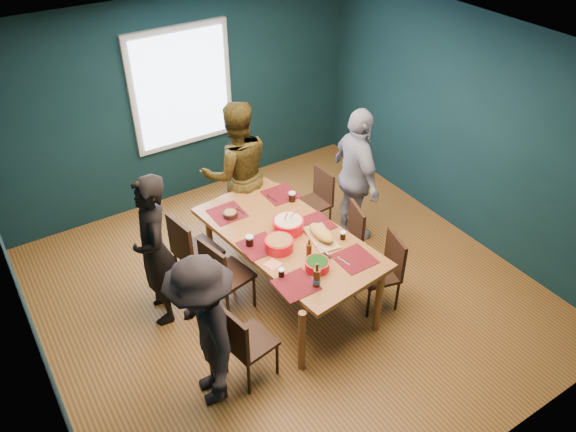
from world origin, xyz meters
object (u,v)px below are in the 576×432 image
at_px(chair_left_near, 243,340).
at_px(chair_right_near, 386,266).
at_px(chair_right_mid, 348,235).
at_px(bowl_salad, 279,244).
at_px(bowl_herbs, 317,265).
at_px(chair_left_far, 190,248).
at_px(chair_left_mid, 222,272).
at_px(chair_right_far, 318,196).
at_px(person_right, 356,177).
at_px(bowl_dumpling, 288,225).
at_px(person_back, 237,173).
at_px(cutting_board, 321,234).
at_px(person_far_left, 155,251).
at_px(person_near_left, 204,333).
at_px(dining_table, 287,241).

relative_size(chair_left_near, chair_right_near, 1.03).
relative_size(chair_right_mid, bowl_salad, 2.94).
height_order(chair_left_near, bowl_herbs, bowl_herbs).
relative_size(chair_left_far, chair_left_mid, 1.03).
distance_m(chair_right_mid, bowl_herbs, 1.07).
height_order(chair_right_far, bowl_herbs, bowl_herbs).
bearing_deg(bowl_herbs, person_right, 38.66).
height_order(chair_right_mid, bowl_salad, bowl_salad).
relative_size(person_right, bowl_dumpling, 5.23).
bearing_deg(person_right, chair_right_mid, 148.19).
distance_m(person_back, cutting_board, 1.48).
bearing_deg(bowl_salad, chair_right_near, -28.94).
relative_size(chair_right_mid, chair_right_near, 0.99).
bearing_deg(chair_right_near, bowl_herbs, -171.28).
bearing_deg(chair_right_mid, person_right, 61.23).
bearing_deg(person_far_left, person_back, 131.78).
relative_size(chair_left_far, cutting_board, 1.65).
height_order(chair_left_far, chair_left_mid, chair_left_far).
bearing_deg(bowl_herbs, person_near_left, -173.54).
bearing_deg(person_back, person_near_left, 68.14).
relative_size(chair_right_mid, bowl_dumpling, 2.60).
xyz_separation_m(person_far_left, person_back, (1.35, 0.79, 0.05)).
relative_size(chair_left_mid, cutting_board, 1.60).
bearing_deg(bowl_herbs, chair_left_mid, 133.20).
height_order(bowl_salad, cutting_board, cutting_board).
height_order(bowl_salad, bowl_dumpling, bowl_dumpling).
bearing_deg(chair_left_mid, chair_right_mid, -17.39).
bearing_deg(person_right, chair_left_near, 131.07).
relative_size(chair_left_mid, chair_right_far, 1.12).
height_order(person_back, cutting_board, person_back).
distance_m(dining_table, chair_left_near, 1.26).
distance_m(person_near_left, bowl_salad, 1.28).
bearing_deg(chair_right_mid, cutting_board, -143.58).
relative_size(chair_left_near, chair_right_mid, 1.04).
xyz_separation_m(chair_right_mid, person_near_left, (-2.11, -0.71, 0.29)).
relative_size(person_far_left, cutting_board, 2.90).
xyz_separation_m(chair_right_mid, bowl_salad, (-0.98, -0.11, 0.37)).
relative_size(chair_left_near, cutting_board, 1.52).
height_order(chair_left_mid, chair_right_far, chair_left_mid).
relative_size(dining_table, chair_right_mid, 2.59).
relative_size(chair_right_near, person_far_left, 0.51).
bearing_deg(cutting_board, chair_left_far, 152.07).
distance_m(person_back, person_near_left, 2.42).
bearing_deg(chair_right_mid, chair_left_far, 173.02).
xyz_separation_m(dining_table, bowl_dumpling, (0.05, 0.07, 0.15)).
bearing_deg(bowl_salad, chair_right_mid, 6.28).
height_order(chair_right_mid, person_far_left, person_far_left).
bearing_deg(person_far_left, chair_right_mid, 88.46).
bearing_deg(chair_right_far, chair_left_far, -177.72).
relative_size(bowl_herbs, cutting_board, 0.41).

